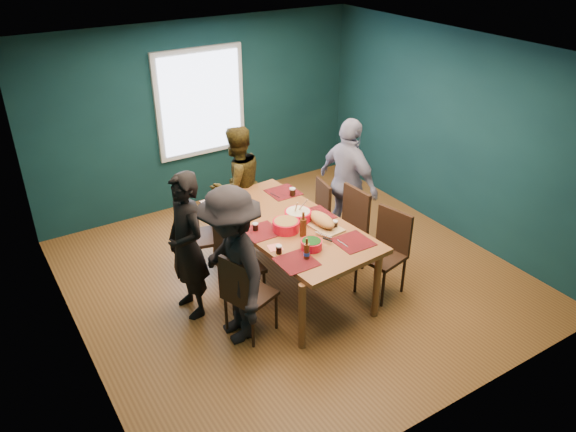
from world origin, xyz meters
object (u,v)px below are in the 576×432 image
object	(u,v)px
dining_table	(289,229)
cutting_board	(322,221)
person_near_left	(232,267)
bowl_herbs	(311,244)
chair_right_mid	(348,223)
bowl_salad	(286,225)
chair_left_near	(244,291)
person_far_left	(187,246)
chair_left_mid	(233,262)
person_right	(348,183)
chair_left_far	(199,231)
bowl_dumpling	(298,215)
chair_right_far	(316,209)
person_back	(237,185)
chair_right_near	(387,246)

from	to	relation	value
dining_table	cutting_board	distance (m)	0.40
person_near_left	bowl_herbs	bearing A→B (deg)	87.16
chair_right_mid	bowl_salad	bearing A→B (deg)	-176.50
chair_left_near	person_far_left	world-z (taller)	person_far_left
chair_left_mid	person_right	bearing A→B (deg)	16.10
chair_left_far	person_right	world-z (taller)	person_right
dining_table	person_right	xyz separation A→B (m)	(1.19, 0.45, 0.11)
chair_left_mid	person_right	world-z (taller)	person_right
chair_left_near	bowl_salad	distance (m)	0.94
person_far_left	bowl_salad	xyz separation A→B (m)	(1.07, -0.28, 0.07)
chair_right_mid	bowl_herbs	size ratio (longest dim) A/B	4.50
bowl_dumpling	cutting_board	size ratio (longest dim) A/B	0.47
chair_left_near	person_right	world-z (taller)	person_right
chair_right_mid	bowl_herbs	world-z (taller)	chair_right_mid
chair_right_mid	person_far_left	bearing A→B (deg)	172.67
chair_left_mid	chair_right_far	world-z (taller)	chair_left_mid
chair_left_mid	chair_right_mid	size ratio (longest dim) A/B	0.95
chair_left_near	bowl_herbs	size ratio (longest dim) A/B	4.22
chair_left_near	bowl_salad	xyz separation A→B (m)	(0.76, 0.42, 0.34)
person_back	person_right	bearing A→B (deg)	136.73
bowl_salad	bowl_dumpling	size ratio (longest dim) A/B	0.97
chair_right_far	bowl_dumpling	world-z (taller)	bowl_dumpling
chair_right_far	chair_right_near	xyz separation A→B (m)	(0.10, -1.28, 0.07)
chair_right_near	bowl_salad	distance (m)	1.20
chair_left_far	bowl_salad	size ratio (longest dim) A/B	3.33
dining_table	cutting_board	world-z (taller)	cutting_board
bowl_herbs	person_far_left	bearing A→B (deg)	145.81
chair_right_far	person_right	size ratio (longest dim) A/B	0.52
chair_left_mid	chair_right_near	world-z (taller)	chair_right_near
person_far_left	person_right	bearing A→B (deg)	92.96
chair_right_near	cutting_board	xyz separation A→B (m)	(-0.63, 0.42, 0.31)
chair_left_far	person_right	xyz separation A→B (m)	(1.96, -0.35, 0.28)
person_near_left	bowl_herbs	xyz separation A→B (m)	(0.87, -0.11, 0.03)
person_back	cutting_board	world-z (taller)	person_back
chair_left_mid	person_right	distance (m)	2.00
dining_table	chair_right_near	size ratio (longest dim) A/B	2.26
person_right	person_far_left	bearing A→B (deg)	91.68
person_right	person_back	bearing A→B (deg)	49.32
person_far_left	person_back	size ratio (longest dim) A/B	1.05
dining_table	chair_left_far	xyz separation A→B (m)	(-0.77, 0.80, -0.18)
dining_table	person_back	distance (m)	1.29
chair_right_mid	cutting_board	world-z (taller)	chair_right_mid
chair_right_near	chair_left_far	bearing A→B (deg)	126.03
dining_table	chair_left_mid	size ratio (longest dim) A/B	2.33
chair_left_near	chair_right_near	bearing A→B (deg)	-23.76
cutting_board	person_far_left	bearing A→B (deg)	159.16
chair_right_near	bowl_dumpling	bearing A→B (deg)	126.98
chair_right_near	person_back	xyz separation A→B (m)	(-0.90, 1.96, 0.21)
chair_right_mid	cutting_board	bearing A→B (deg)	-160.52
chair_left_far	chair_right_far	distance (m)	1.58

